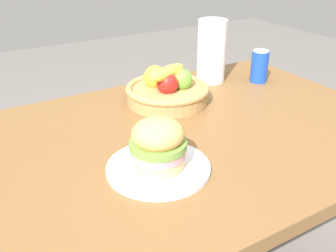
# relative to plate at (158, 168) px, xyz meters

# --- Properties ---
(dining_table) EXTENTS (1.40, 0.90, 0.75)m
(dining_table) POSITION_rel_plate_xyz_m (0.14, 0.13, -0.11)
(dining_table) COLOR brown
(dining_table) RESTS_ON ground_plane
(plate) EXTENTS (0.26, 0.26, 0.01)m
(plate) POSITION_rel_plate_xyz_m (0.00, 0.00, 0.00)
(plate) COLOR white
(plate) RESTS_ON dining_table
(sandwich) EXTENTS (0.14, 0.14, 0.13)m
(sandwich) POSITION_rel_plate_xyz_m (0.00, 0.00, 0.07)
(sandwich) COLOR #E5BC75
(sandwich) RESTS_ON plate
(soda_can) EXTENTS (0.07, 0.07, 0.13)m
(soda_can) POSITION_rel_plate_xyz_m (0.65, 0.35, 0.06)
(soda_can) COLOR blue
(soda_can) RESTS_ON dining_table
(fruit_basket) EXTENTS (0.29, 0.29, 0.14)m
(fruit_basket) POSITION_rel_plate_xyz_m (0.24, 0.36, 0.04)
(fruit_basket) COLOR tan
(fruit_basket) RESTS_ON dining_table
(paper_towel_roll) EXTENTS (0.11, 0.11, 0.24)m
(paper_towel_roll) POSITION_rel_plate_xyz_m (0.50, 0.45, 0.11)
(paper_towel_roll) COLOR white
(paper_towel_roll) RESTS_ON dining_table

